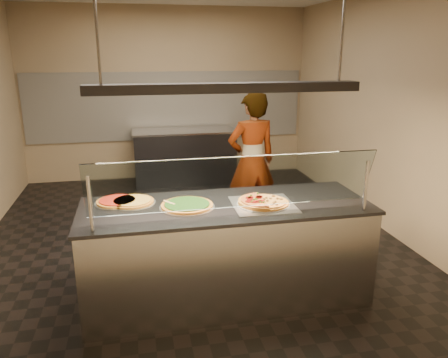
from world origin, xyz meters
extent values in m
cube|color=black|center=(0.00, 0.00, -0.01)|extent=(5.00, 6.00, 0.02)
cube|color=tan|center=(0.00, 3.01, 1.50)|extent=(5.00, 0.02, 3.00)
cube|color=tan|center=(0.00, -3.01, 1.50)|extent=(5.00, 0.02, 3.00)
cube|color=tan|center=(2.51, 0.00, 1.50)|extent=(0.02, 6.00, 3.00)
cube|color=silver|center=(0.00, 2.98, 1.30)|extent=(4.90, 0.02, 1.20)
cube|color=#B7B7BC|center=(0.14, -1.33, 0.45)|extent=(2.54, 0.90, 0.90)
cube|color=#2C2C30|center=(0.14, -1.33, 0.92)|extent=(2.58, 0.94, 0.03)
cylinder|color=#B7B7BC|center=(-0.98, -1.73, 1.15)|extent=(0.03, 0.03, 0.44)
cylinder|color=#B7B7BC|center=(1.26, -1.73, 1.15)|extent=(0.03, 0.03, 0.44)
cube|color=white|center=(0.14, -1.67, 1.23)|extent=(2.34, 0.18, 0.47)
cube|color=silver|center=(0.46, -1.41, 0.93)|extent=(0.56, 0.56, 0.01)
cylinder|color=silver|center=(0.46, -1.41, 0.94)|extent=(0.48, 0.48, 0.01)
cylinder|color=#4D0503|center=(0.45, -1.34, 0.99)|extent=(0.06, 0.06, 0.01)
cylinder|color=#4D0503|center=(0.43, -1.35, 0.99)|extent=(0.06, 0.06, 0.01)
cylinder|color=#4D0503|center=(0.43, -1.37, 0.99)|extent=(0.06, 0.06, 0.01)
cylinder|color=#4D0503|center=(0.36, -1.34, 0.99)|extent=(0.06, 0.06, 0.01)
cylinder|color=#4D0503|center=(0.34, -1.35, 0.99)|extent=(0.06, 0.06, 0.01)
cylinder|color=#4D0503|center=(0.34, -1.40, 0.99)|extent=(0.06, 0.06, 0.01)
cylinder|color=#4D0503|center=(0.31, -1.45, 0.99)|extent=(0.06, 0.06, 0.01)
cylinder|color=#4D0503|center=(0.36, -1.47, 0.99)|extent=(0.06, 0.06, 0.01)
cylinder|color=#4D0503|center=(0.40, -1.47, 0.99)|extent=(0.06, 0.06, 0.01)
cylinder|color=#4D0503|center=(0.43, -1.46, 0.99)|extent=(0.06, 0.06, 0.01)
cube|color=#19590F|center=(0.45, -1.26, 0.99)|extent=(0.02, 0.02, 0.01)
cube|color=#19590F|center=(0.38, -1.29, 0.99)|extent=(0.02, 0.02, 0.01)
cube|color=#19590F|center=(0.34, -1.34, 0.99)|extent=(0.02, 0.02, 0.01)
cube|color=#19590F|center=(0.40, -1.40, 0.99)|extent=(0.02, 0.02, 0.01)
cube|color=#19590F|center=(0.37, -1.41, 0.99)|extent=(0.02, 0.02, 0.01)
cube|color=#19590F|center=(0.34, -1.46, 0.99)|extent=(0.02, 0.02, 0.01)
cube|color=#19590F|center=(0.41, -1.49, 0.99)|extent=(0.02, 0.02, 0.01)
cube|color=#19590F|center=(0.44, -1.50, 0.99)|extent=(0.02, 0.02, 0.01)
sphere|color=#513014|center=(0.50, -1.54, 0.97)|extent=(0.03, 0.03, 0.03)
sphere|color=#513014|center=(0.54, -1.55, 0.97)|extent=(0.03, 0.03, 0.03)
sphere|color=#513014|center=(0.53, -1.49, 0.97)|extent=(0.03, 0.03, 0.03)
sphere|color=#513014|center=(0.55, -1.47, 0.97)|extent=(0.03, 0.03, 0.03)
sphere|color=#513014|center=(0.49, -1.42, 0.97)|extent=(0.03, 0.03, 0.03)
sphere|color=#513014|center=(0.63, -1.40, 0.97)|extent=(0.03, 0.03, 0.03)
sphere|color=#513014|center=(0.60, -1.39, 0.97)|extent=(0.03, 0.03, 0.03)
sphere|color=#513014|center=(0.54, -1.37, 0.97)|extent=(0.03, 0.03, 0.03)
sphere|color=#513014|center=(0.58, -1.31, 0.97)|extent=(0.03, 0.03, 0.03)
sphere|color=#513014|center=(0.51, -1.35, 0.97)|extent=(0.03, 0.03, 0.03)
sphere|color=#513014|center=(0.48, -1.37, 0.97)|extent=(0.03, 0.03, 0.03)
cylinder|color=silver|center=(-0.21, -1.33, 0.93)|extent=(0.48, 0.48, 0.01)
cylinder|color=#9A5C1F|center=(-0.21, -1.33, 0.95)|extent=(0.45, 0.45, 0.02)
cylinder|color=black|center=(-0.21, -1.33, 0.96)|extent=(0.39, 0.39, 0.01)
cylinder|color=silver|center=(-0.68, -1.12, 0.93)|extent=(0.41, 0.41, 0.01)
cylinder|color=#9A5C1F|center=(-0.68, -1.12, 0.94)|extent=(0.38, 0.38, 0.02)
cylinder|color=gold|center=(-0.68, -1.12, 0.96)|extent=(0.33, 0.33, 0.01)
cylinder|color=silver|center=(-0.81, -1.09, 0.93)|extent=(0.40, 0.40, 0.01)
cylinder|color=#9A5C1F|center=(-0.81, -1.09, 0.94)|extent=(0.37, 0.37, 0.02)
cylinder|color=maroon|center=(-0.81, -1.09, 0.96)|extent=(0.32, 0.32, 0.01)
cube|color=#B7B7BC|center=(-0.22, -1.31, 0.96)|extent=(0.17, 0.17, 0.00)
cylinder|color=tan|center=(-0.36, -1.27, 0.96)|extent=(0.10, 0.13, 0.02)
cube|color=#2C2C30|center=(0.23, 2.55, 0.45)|extent=(1.73, 0.70, 0.90)
cube|color=#B7B7BC|center=(0.23, 2.55, 0.92)|extent=(1.77, 0.74, 0.03)
imported|color=#3E3749|center=(0.83, 0.31, 0.89)|extent=(0.70, 0.51, 1.77)
cube|color=#2C2C30|center=(0.14, -1.33, 1.95)|extent=(2.30, 0.18, 0.08)
cylinder|color=#B7B7BC|center=(-0.86, -1.33, 2.50)|extent=(0.02, 0.02, 1.01)
cylinder|color=#B7B7BC|center=(1.14, -1.33, 2.50)|extent=(0.02, 0.02, 1.01)
camera|label=1|loc=(-0.63, -4.92, 2.24)|focal=35.00mm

